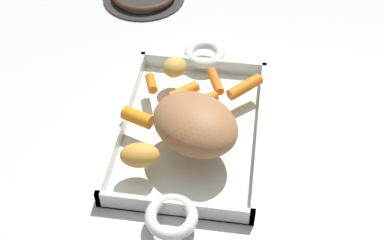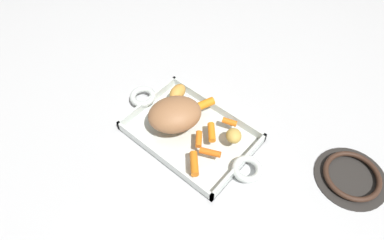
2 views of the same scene
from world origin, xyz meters
name	(u,v)px [view 1 (image 1 of 2)]	position (x,y,z in m)	size (l,w,h in m)	color
ground_plane	(190,134)	(0.00, 0.00, 0.00)	(2.30, 2.30, 0.00)	silver
roasting_dish	(190,129)	(0.00, 0.00, 0.01)	(0.46, 0.24, 0.03)	silver
pork_roast	(195,124)	(-0.04, -0.01, 0.07)	(0.15, 0.12, 0.07)	#9E6B44
baby_carrot_center_left	(205,99)	(0.05, -0.02, 0.04)	(0.02, 0.02, 0.04)	orange
baby_carrot_northwest	(151,83)	(0.07, 0.08, 0.04)	(0.02, 0.02, 0.04)	orange
baby_carrot_short	(215,81)	(0.09, -0.03, 0.04)	(0.02, 0.02, 0.06)	orange
baby_carrot_center_right	(138,117)	(-0.02, 0.09, 0.05)	(0.02, 0.02, 0.05)	orange
baby_carrot_long	(245,87)	(0.08, -0.08, 0.04)	(0.02, 0.02, 0.07)	orange
baby_carrot_northeast	(184,92)	(0.06, 0.02, 0.04)	(0.02, 0.02, 0.06)	orange
potato_corner	(140,155)	(-0.11, 0.06, 0.05)	(0.06, 0.04, 0.04)	gold
potato_golden_small	(175,67)	(0.11, 0.05, 0.05)	(0.05, 0.04, 0.04)	gold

